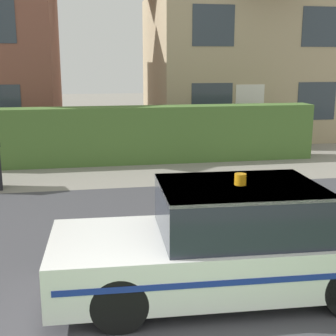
# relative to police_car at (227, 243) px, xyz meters

# --- Properties ---
(road_strip) EXTENTS (28.00, 6.58, 0.01)m
(road_strip) POSITION_rel_police_car_xyz_m (-0.79, 1.92, -0.66)
(road_strip) COLOR #424247
(road_strip) RESTS_ON ground
(garden_hedge) EXTENTS (10.07, 0.77, 1.62)m
(garden_hedge) POSITION_rel_police_car_xyz_m (-0.06, 7.97, 0.14)
(garden_hedge) COLOR #4C7233
(garden_hedge) RESTS_ON ground
(police_car) EXTENTS (4.27, 1.76, 1.54)m
(police_car) POSITION_rel_police_car_xyz_m (0.00, 0.00, 0.00)
(police_car) COLOR black
(police_car) RESTS_ON road_strip
(house_right) EXTENTS (7.16, 6.47, 7.41)m
(house_right) POSITION_rel_police_car_xyz_m (4.39, 13.03, 3.11)
(house_right) COLOR tan
(house_right) RESTS_ON ground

